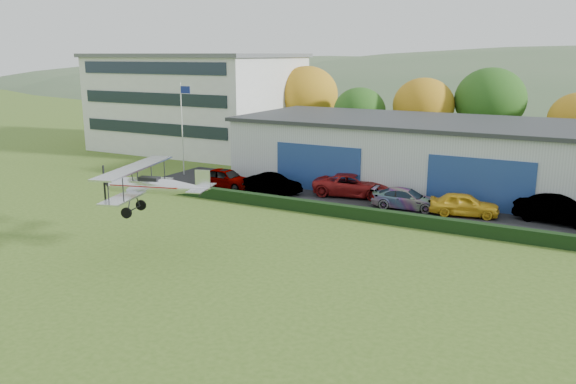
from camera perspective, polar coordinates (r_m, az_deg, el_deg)
The scene contains 15 objects.
ground at distance 23.29m, azimuth -5.13°, elevation -12.91°, with size 300.00×300.00×0.00m, color #415E1D.
apron at distance 40.60m, azimuth 15.15°, elevation -1.72°, with size 48.00×9.00×0.05m, color black.
hedge at distance 36.01m, azimuth 13.38°, elevation -2.92°, with size 46.00×0.60×0.80m, color black.
hangar at distance 46.41m, azimuth 19.79°, elevation 3.14°, with size 40.60×12.60×5.30m.
office_block at distance 65.85m, azimuth -8.83°, elevation 8.84°, with size 20.60×15.60×10.40m.
flagpole at distance 50.72m, azimuth -10.34°, elevation 6.96°, with size 1.05×0.10×8.00m.
tree_belt at distance 59.12m, azimuth 17.98°, elevation 8.22°, with size 75.70×13.22×10.12m.
distant_hills at distance 159.84m, azimuth 22.41°, elevation 4.02°, with size 430.00×196.00×56.00m.
car_0 at distance 45.74m, azimuth -6.13°, elevation 1.38°, with size 1.82×4.51×1.54m, color gray.
car_1 at distance 43.66m, azimuth -1.54°, elevation 0.82°, with size 1.55×4.45×1.47m, color gray.
car_2 at distance 43.02m, azimuth 6.49°, elevation 0.68°, with size 2.74×5.94×1.65m, color maroon.
car_3 at distance 40.13m, azimuth 11.60°, elevation -0.65°, with size 1.92×4.72×1.37m, color gray.
car_4 at distance 39.29m, azimuth 16.99°, elevation -1.17°, with size 1.77×4.41×1.50m, color gold.
car_5 at distance 39.60m, azimuth 25.12°, elevation -1.63°, with size 1.78×5.09×1.68m, color gray.
biplane at distance 30.68m, azimuth -13.39°, elevation 0.72°, with size 6.04×6.84×2.55m.
Camera 1 is at (11.68, -17.31, 10.31)m, focal length 36.01 mm.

